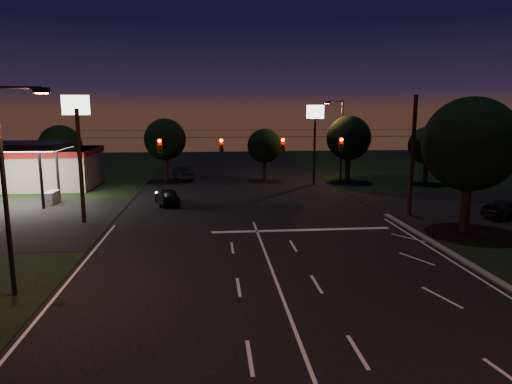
{
  "coord_description": "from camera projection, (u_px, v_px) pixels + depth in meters",
  "views": [
    {
      "loc": [
        -2.93,
        -17.55,
        7.92
      ],
      "look_at": [
        -0.26,
        9.54,
        3.0
      ],
      "focal_mm": 32.0,
      "sensor_mm": 36.0,
      "label": 1
    }
  ],
  "objects": [
    {
      "name": "gas_station",
      "position": [
        23.0,
        165.0,
        46.1
      ],
      "size": [
        14.2,
        16.1,
        5.25
      ],
      "color": "gray",
      "rests_on": "ground"
    },
    {
      "name": "pole_sign_right",
      "position": [
        315.0,
        126.0,
        47.92
      ],
      "size": [
        1.8,
        0.3,
        8.4
      ],
      "color": "black",
      "rests_on": "ground"
    },
    {
      "name": "ground",
      "position": [
        285.0,
        304.0,
        18.88
      ],
      "size": [
        140.0,
        140.0,
        0.0
      ],
      "primitive_type": "plane",
      "color": "black",
      "rests_on": "ground"
    },
    {
      "name": "tree_far_b",
      "position": [
        165.0,
        140.0,
        50.71
      ],
      "size": [
        4.6,
        4.6,
        6.98
      ],
      "color": "black",
      "rests_on": "ground"
    },
    {
      "name": "street_light_right_far",
      "position": [
        339.0,
        134.0,
        50.37
      ],
      "size": [
        2.2,
        0.35,
        9.0
      ],
      "color": "black",
      "rests_on": "ground"
    },
    {
      "name": "car_cross",
      "position": [
        511.0,
        209.0,
        33.74
      ],
      "size": [
        5.15,
        3.27,
        1.39
      ],
      "primitive_type": "imported",
      "rotation": [
        0.0,
        0.0,
        1.87
      ],
      "color": "black",
      "rests_on": "ground"
    },
    {
      "name": "street_light_left",
      "position": [
        10.0,
        176.0,
        18.82
      ],
      "size": [
        2.2,
        0.35,
        9.0
      ],
      "color": "black",
      "rests_on": "ground"
    },
    {
      "name": "tree_far_a",
      "position": [
        61.0,
        147.0,
        45.87
      ],
      "size": [
        4.2,
        4.2,
        6.42
      ],
      "color": "black",
      "rests_on": "ground"
    },
    {
      "name": "stop_bar",
      "position": [
        302.0,
        230.0,
        30.43
      ],
      "size": [
        12.0,
        0.5,
        0.01
      ],
      "primitive_type": "cube",
      "color": "silver",
      "rests_on": "ground"
    },
    {
      "name": "car_oncoming_b",
      "position": [
        183.0,
        173.0,
        52.13
      ],
      "size": [
        2.82,
        4.9,
        1.53
      ],
      "primitive_type": "imported",
      "rotation": [
        0.0,
        0.0,
        3.42
      ],
      "color": "black",
      "rests_on": "ground"
    },
    {
      "name": "signal_span",
      "position": [
        252.0,
        144.0,
        32.55
      ],
      "size": [
        24.0,
        0.4,
        1.56
      ],
      "color": "black",
      "rests_on": "ground"
    },
    {
      "name": "utility_pole_right",
      "position": [
        409.0,
        215.0,
        34.73
      ],
      "size": [
        0.3,
        0.3,
        9.0
      ],
      "primitive_type": "cylinder",
      "color": "black",
      "rests_on": "ground"
    },
    {
      "name": "cross_street_right",
      "position": [
        500.0,
        210.0,
        36.48
      ],
      "size": [
        20.0,
        16.0,
        0.02
      ],
      "primitive_type": "cube",
      "color": "black",
      "rests_on": "ground"
    },
    {
      "name": "car_oncoming_a",
      "position": [
        167.0,
        196.0,
        38.55
      ],
      "size": [
        2.72,
        4.46,
        1.42
      ],
      "primitive_type": "imported",
      "rotation": [
        0.0,
        0.0,
        3.41
      ],
      "color": "black",
      "rests_on": "ground"
    },
    {
      "name": "tree_right_near",
      "position": [
        469.0,
        145.0,
        29.13
      ],
      "size": [
        6.0,
        6.0,
        8.76
      ],
      "color": "black",
      "rests_on": "ground"
    },
    {
      "name": "tree_far_d",
      "position": [
        349.0,
        139.0,
        49.67
      ],
      "size": [
        4.8,
        4.8,
        7.3
      ],
      "color": "black",
      "rests_on": "ground"
    },
    {
      "name": "tree_far_c",
      "position": [
        264.0,
        146.0,
        50.9
      ],
      "size": [
        3.8,
        3.8,
        5.86
      ],
      "color": "black",
      "rests_on": "ground"
    },
    {
      "name": "tree_far_e",
      "position": [
        427.0,
        146.0,
        48.59
      ],
      "size": [
        4.0,
        4.0,
        6.18
      ],
      "color": "black",
      "rests_on": "ground"
    },
    {
      "name": "utility_pole_left",
      "position": [
        84.0,
        223.0,
        32.41
      ],
      "size": [
        0.28,
        0.28,
        8.0
      ],
      "primitive_type": "cylinder",
      "color": "black",
      "rests_on": "ground"
    },
    {
      "name": "pole_sign_left_near",
      "position": [
        77.0,
        121.0,
        37.83
      ],
      "size": [
        2.2,
        0.3,
        9.1
      ],
      "color": "black",
      "rests_on": "ground"
    }
  ]
}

